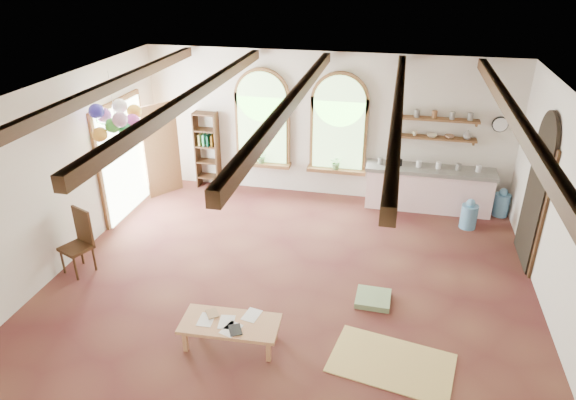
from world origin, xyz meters
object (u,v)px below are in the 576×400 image
(coffee_table, at_px, (230,325))
(balloon_cluster, at_px, (115,120))
(kitchen_counter, at_px, (428,188))
(side_chair, at_px, (79,255))

(coffee_table, relative_size, balloon_cluster, 1.20)
(kitchen_counter, height_order, coffee_table, kitchen_counter)
(coffee_table, bearing_deg, balloon_cluster, 137.96)
(side_chair, distance_m, balloon_cluster, 2.45)
(coffee_table, height_order, balloon_cluster, balloon_cluster)
(kitchen_counter, relative_size, balloon_cluster, 2.30)
(side_chair, height_order, balloon_cluster, balloon_cluster)
(coffee_table, bearing_deg, side_chair, 158.62)
(coffee_table, relative_size, side_chair, 1.22)
(side_chair, bearing_deg, balloon_cluster, 80.52)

